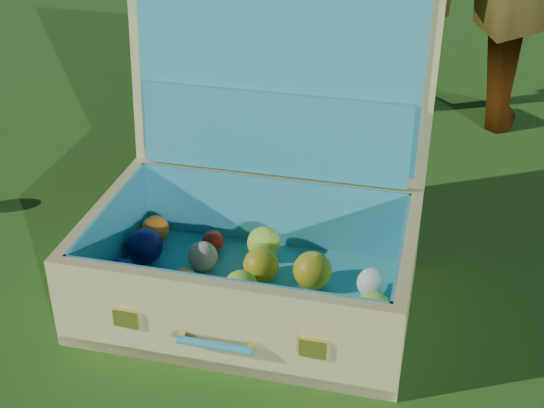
{
  "coord_description": "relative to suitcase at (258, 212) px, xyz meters",
  "views": [
    {
      "loc": [
        0.9,
        -1.28,
        1.02
      ],
      "look_at": [
        0.16,
        -0.08,
        0.21
      ],
      "focal_mm": 50.0,
      "sensor_mm": 36.0,
      "label": 1
    }
  ],
  "objects": [
    {
      "name": "suitcase",
      "position": [
        0.0,
        0.0,
        0.0
      ],
      "size": [
        0.82,
        0.72,
        0.66
      ],
      "rotation": [
        0.0,
        0.0,
        0.31
      ],
      "color": "#CEC06F",
      "rests_on": "ground"
    },
    {
      "name": "ground",
      "position": [
        -0.14,
        0.1,
        -0.19
      ],
      "size": [
        60.0,
        60.0,
        0.0
      ],
      "primitive_type": "plane",
      "color": "#215114",
      "rests_on": "ground"
    }
  ]
}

